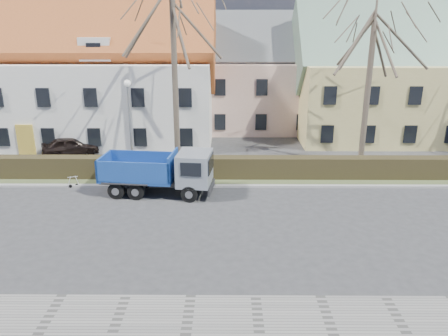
{
  "coord_description": "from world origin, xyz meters",
  "views": [
    {
      "loc": [
        1.22,
        -18.84,
        8.98
      ],
      "look_at": [
        1.08,
        3.25,
        1.6
      ],
      "focal_mm": 35.0,
      "sensor_mm": 36.0,
      "label": 1
    }
  ],
  "objects_px": {
    "dump_truck": "(153,172)",
    "streetlight": "(130,127)",
    "cart_frame": "(69,182)",
    "parked_car_a": "(71,146)"
  },
  "relations": [
    {
      "from": "streetlight",
      "to": "dump_truck",
      "type": "bearing_deg",
      "value": -61.65
    },
    {
      "from": "parked_car_a",
      "to": "streetlight",
      "type": "bearing_deg",
      "value": -147.71
    },
    {
      "from": "cart_frame",
      "to": "parked_car_a",
      "type": "bearing_deg",
      "value": 107.63
    },
    {
      "from": "dump_truck",
      "to": "streetlight",
      "type": "distance_m",
      "value": 4.24
    },
    {
      "from": "parked_car_a",
      "to": "dump_truck",
      "type": "bearing_deg",
      "value": -157.02
    },
    {
      "from": "cart_frame",
      "to": "parked_car_a",
      "type": "height_order",
      "value": "parked_car_a"
    },
    {
      "from": "dump_truck",
      "to": "parked_car_a",
      "type": "height_order",
      "value": "dump_truck"
    },
    {
      "from": "dump_truck",
      "to": "cart_frame",
      "type": "relative_size",
      "value": 7.89
    },
    {
      "from": "streetlight",
      "to": "cart_frame",
      "type": "distance_m",
      "value": 4.81
    },
    {
      "from": "dump_truck",
      "to": "parked_car_a",
      "type": "xyz_separation_m",
      "value": [
        -7.05,
        7.31,
        -0.59
      ]
    }
  ]
}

